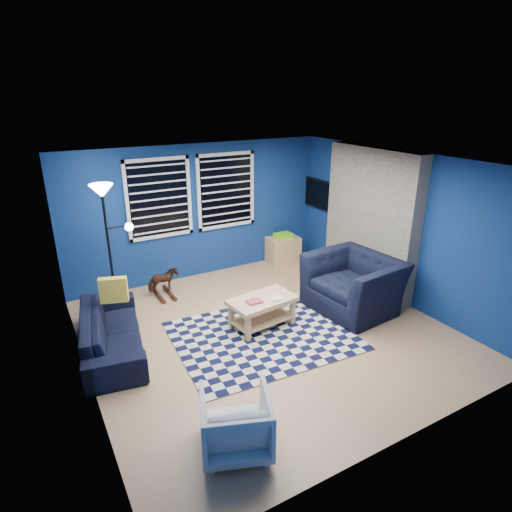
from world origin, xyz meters
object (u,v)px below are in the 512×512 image
Objects in this scene: armchair_bent at (236,422)px; floor_lamp at (106,209)px; tv at (321,195)px; cabinet at (283,249)px; armchair_big at (353,284)px; sofa at (111,331)px; rocking_horse at (163,281)px; coffee_table at (262,306)px.

floor_lamp is (-0.37, 3.53, 1.39)m from armchair_bent.
tv is 5.48m from armchair_bent.
cabinet is at bearing 160.90° from tv.
tv is 0.73× the size of armchair_big.
rocking_horse is (1.14, 1.27, 0.00)m from sofa.
rocking_horse is (-3.40, -0.08, -1.11)m from tv.
rocking_horse is 0.49× the size of coffee_table.
floor_lamp reaches higher than armchair_bent.
cabinet is (3.82, 1.60, -0.01)m from sofa.
armchair_big is 2.31m from cabinet.
floor_lamp is at bearing -63.07° from armchair_bent.
coffee_table is 1.58× the size of cabinet.
tv is 1.51× the size of cabinet.
rocking_horse is 2.70m from cabinet.
armchair_bent is at bearing -135.79° from tv.
floor_lamp reaches higher than cabinet.
armchair_bent is at bearing 168.62° from rocking_horse.
coffee_table is 0.50× the size of floor_lamp.
sofa is 1.84m from floor_lamp.
cabinet is (0.13, 2.30, -0.17)m from armchair_big.
armchair_bent is 3.70m from rocking_horse.
armchair_big is 2.06× the size of cabinet.
tv is at bearing -64.12° from sofa.
armchair_big is (-0.85, -2.05, -0.96)m from tv.
tv is at bearing 151.90° from armchair_big.
tv is at bearing -93.04° from rocking_horse.
rocking_horse is at bearing -170.31° from cabinet.
armchair_big is at bearing -90.54° from cabinet.
floor_lamp reaches higher than rocking_horse.
armchair_bent reaches higher than coffee_table.
cabinet is at bearing -107.10° from armchair_bent.
rocking_horse is 2.00m from coffee_table.
floor_lamp is (-3.37, 1.83, 1.26)m from armchair_big.
sofa is at bearing 167.29° from coffee_table.
sofa is (-4.55, -1.35, -1.12)m from tv.
armchair_big is 0.65× the size of floor_lamp.
armchair_big is at bearing -8.02° from coffee_table.
rocking_horse is at bearing -76.02° from armchair_bent.
coffee_table is at bearing -103.53° from armchair_big.
cabinet is 3.81m from floor_lamp.
floor_lamp is at bearing 95.05° from rocking_horse.
tv reaches higher than coffee_table.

